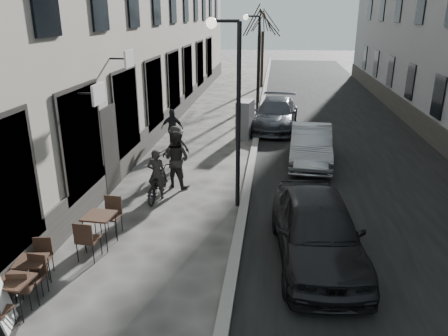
% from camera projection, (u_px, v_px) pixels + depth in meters
% --- Properties ---
extents(road, '(7.30, 60.00, 0.00)m').
position_uv_depth(road, '(334.00, 124.00, 21.39)').
color(road, black).
rests_on(road, ground).
extents(kerb, '(0.25, 60.00, 0.12)m').
position_uv_depth(kerb, '(259.00, 121.00, 21.77)').
color(kerb, gray).
rests_on(kerb, ground).
extents(streetlamp_near, '(0.90, 0.28, 5.09)m').
position_uv_depth(streetlamp_near, '(232.00, 95.00, 11.42)').
color(streetlamp_near, black).
rests_on(streetlamp_near, ground).
extents(streetlamp_far, '(0.90, 0.28, 5.09)m').
position_uv_depth(streetlamp_far, '(255.00, 54.00, 22.63)').
color(streetlamp_far, black).
rests_on(streetlamp_far, ground).
extents(tree_near, '(2.40, 2.40, 5.70)m').
position_uv_depth(tree_near, '(260.00, 22.00, 24.92)').
color(tree_near, black).
rests_on(tree_near, ground).
extents(tree_far, '(2.40, 2.40, 5.70)m').
position_uv_depth(tree_far, '(263.00, 20.00, 30.53)').
color(tree_far, black).
rests_on(tree_far, ground).
extents(bistro_set_a, '(0.61, 1.42, 0.83)m').
position_uv_depth(bistro_set_a, '(17.00, 293.00, 7.89)').
color(bistro_set_a, '#311D15').
rests_on(bistro_set_a, ground).
extents(bistro_set_b, '(0.64, 1.41, 0.81)m').
position_uv_depth(bistro_set_b, '(33.00, 272.00, 8.54)').
color(bistro_set_b, '#311D15').
rests_on(bistro_set_b, ground).
extents(bistro_set_c, '(0.70, 1.63, 0.95)m').
position_uv_depth(bistro_set_c, '(100.00, 227.00, 10.16)').
color(bistro_set_c, '#311D15').
rests_on(bistro_set_c, ground).
extents(sign_board, '(0.46, 0.62, 0.97)m').
position_uv_depth(sign_board, '(4.00, 310.00, 7.50)').
color(sign_board, black).
rests_on(sign_board, ground).
extents(utility_cabinet, '(0.77, 1.16, 1.61)m').
position_uv_depth(utility_cabinet, '(245.00, 119.00, 18.98)').
color(utility_cabinet, slate).
rests_on(utility_cabinet, ground).
extents(bicycle, '(0.66, 1.77, 0.92)m').
position_uv_depth(bicycle, '(157.00, 183.00, 12.83)').
color(bicycle, black).
rests_on(bicycle, ground).
extents(cyclist_rider, '(0.56, 0.38, 1.50)m').
position_uv_depth(cyclist_rider, '(157.00, 174.00, 12.73)').
color(cyclist_rider, '#272422').
rests_on(cyclist_rider, ground).
extents(pedestrian_near, '(1.06, 0.96, 1.80)m').
position_uv_depth(pedestrian_near, '(177.00, 159.00, 13.54)').
color(pedestrian_near, '#282622').
rests_on(pedestrian_near, ground).
extents(pedestrian_mid, '(1.14, 1.06, 1.54)m').
position_uv_depth(pedestrian_mid, '(176.00, 148.00, 15.15)').
color(pedestrian_mid, '#2B2926').
rests_on(pedestrian_mid, ground).
extents(pedestrian_far, '(0.95, 0.45, 1.57)m').
position_uv_depth(pedestrian_far, '(172.00, 128.00, 17.55)').
color(pedestrian_far, black).
rests_on(pedestrian_far, ground).
extents(car_near, '(2.14, 4.54, 1.50)m').
position_uv_depth(car_near, '(317.00, 229.00, 9.50)').
color(car_near, black).
rests_on(car_near, ground).
extents(car_mid, '(1.67, 4.16, 1.34)m').
position_uv_depth(car_mid, '(311.00, 145.00, 15.75)').
color(car_mid, gray).
rests_on(car_mid, ground).
extents(car_far, '(2.31, 4.87, 1.37)m').
position_uv_depth(car_far, '(276.00, 114.00, 20.47)').
color(car_far, '#3D4048').
rests_on(car_far, ground).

